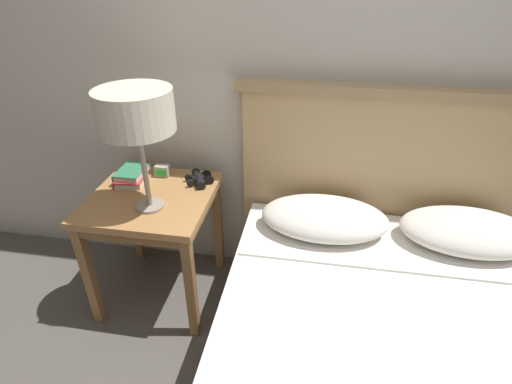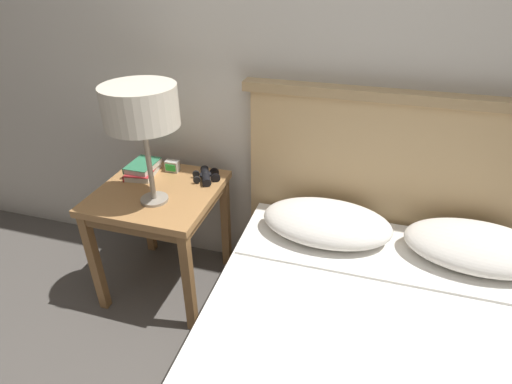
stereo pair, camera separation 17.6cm
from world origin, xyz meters
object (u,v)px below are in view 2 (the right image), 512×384
object	(u,v)px
binoculars_pair	(206,176)
alarm_clock	(172,166)
nightstand	(159,203)
table_lamp	(141,108)
book_stacked_on_top	(143,165)
book_on_nightstand	(143,171)

from	to	relation	value
binoculars_pair	alarm_clock	bearing A→B (deg)	169.46
nightstand	binoculars_pair	distance (m)	0.27
table_lamp	book_stacked_on_top	bearing A→B (deg)	129.60
table_lamp	book_on_nightstand	world-z (taller)	table_lamp
book_stacked_on_top	nightstand	bearing A→B (deg)	-41.13
nightstand	alarm_clock	xyz separation A→B (m)	(-0.01, 0.20, 0.11)
nightstand	binoculars_pair	size ratio (longest dim) A/B	3.85
binoculars_pair	nightstand	bearing A→B (deg)	-140.83
book_on_nightstand	alarm_clock	world-z (taller)	alarm_clock
nightstand	book_stacked_on_top	size ratio (longest dim) A/B	3.42
table_lamp	binoculars_pair	world-z (taller)	table_lamp
table_lamp	binoculars_pair	distance (m)	0.53
nightstand	book_on_nightstand	bearing A→B (deg)	140.69
table_lamp	book_on_nightstand	bearing A→B (deg)	130.63
book_stacked_on_top	binoculars_pair	distance (m)	0.35
table_lamp	alarm_clock	xyz separation A→B (m)	(-0.05, 0.30, -0.42)
alarm_clock	book_on_nightstand	bearing A→B (deg)	-151.28
nightstand	alarm_clock	size ratio (longest dim) A/B	8.90
table_lamp	book_on_nightstand	size ratio (longest dim) A/B	2.51
book_stacked_on_top	binoculars_pair	size ratio (longest dim) A/B	1.13
book_stacked_on_top	binoculars_pair	world-z (taller)	book_stacked_on_top
book_on_nightstand	binoculars_pair	distance (m)	0.35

